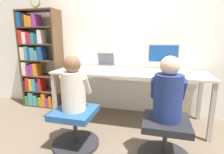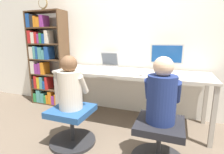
{
  "view_description": "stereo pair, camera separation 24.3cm",
  "coord_description": "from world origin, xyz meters",
  "px_view_note": "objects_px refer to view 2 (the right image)",
  "views": [
    {
      "loc": [
        0.4,
        -2.15,
        1.24
      ],
      "look_at": [
        -0.2,
        0.14,
        0.73
      ],
      "focal_mm": 28.0,
      "sensor_mm": 36.0,
      "label": 1
    },
    {
      "loc": [
        0.64,
        -2.08,
        1.24
      ],
      "look_at": [
        -0.2,
        0.14,
        0.73
      ],
      "focal_mm": 28.0,
      "sensor_mm": 36.0,
      "label": 2
    }
  ],
  "objects_px": {
    "office_chair_left": "(159,140)",
    "desk_clock": "(43,3)",
    "person_at_laptop": "(70,86)",
    "bookshelf": "(45,61)",
    "laptop": "(107,65)",
    "office_chair_right": "(72,124)",
    "desktop_monitor": "(166,57)",
    "keyboard": "(163,76)",
    "person_at_monitor": "(162,94)"
  },
  "relations": [
    {
      "from": "desktop_monitor",
      "to": "bookshelf",
      "type": "relative_size",
      "value": 0.27
    },
    {
      "from": "keyboard",
      "to": "office_chair_right",
      "type": "xyz_separation_m",
      "value": [
        -0.97,
        -0.59,
        -0.55
      ]
    },
    {
      "from": "laptop",
      "to": "person_at_monitor",
      "type": "bearing_deg",
      "value": -46.11
    },
    {
      "from": "bookshelf",
      "to": "office_chair_right",
      "type": "bearing_deg",
      "value": -39.26
    },
    {
      "from": "person_at_monitor",
      "to": "bookshelf",
      "type": "xyz_separation_m",
      "value": [
        -2.25,
        0.99,
        0.1
      ]
    },
    {
      "from": "laptop",
      "to": "office_chair_left",
      "type": "height_order",
      "value": "laptop"
    },
    {
      "from": "office_chair_right",
      "to": "laptop",
      "type": "bearing_deg",
      "value": 87.3
    },
    {
      "from": "person_at_monitor",
      "to": "office_chair_left",
      "type": "bearing_deg",
      "value": -90.0
    },
    {
      "from": "office_chair_left",
      "to": "office_chair_right",
      "type": "bearing_deg",
      "value": -179.35
    },
    {
      "from": "desktop_monitor",
      "to": "person_at_monitor",
      "type": "bearing_deg",
      "value": -87.84
    },
    {
      "from": "person_at_laptop",
      "to": "office_chair_left",
      "type": "bearing_deg",
      "value": 0.41
    },
    {
      "from": "laptop",
      "to": "bookshelf",
      "type": "distance_m",
      "value": 1.28
    },
    {
      "from": "laptop",
      "to": "office_chair_right",
      "type": "xyz_separation_m",
      "value": [
        -0.05,
        -1.02,
        -0.59
      ]
    },
    {
      "from": "office_chair_right",
      "to": "person_at_monitor",
      "type": "xyz_separation_m",
      "value": [
        1.02,
        0.02,
        0.49
      ]
    },
    {
      "from": "office_chair_left",
      "to": "desk_clock",
      "type": "distance_m",
      "value": 2.82
    },
    {
      "from": "laptop",
      "to": "bookshelf",
      "type": "relative_size",
      "value": 0.18
    },
    {
      "from": "office_chair_right",
      "to": "desk_clock",
      "type": "height_order",
      "value": "desk_clock"
    },
    {
      "from": "bookshelf",
      "to": "laptop",
      "type": "bearing_deg",
      "value": 0.72
    },
    {
      "from": "desktop_monitor",
      "to": "desk_clock",
      "type": "xyz_separation_m",
      "value": [
        -2.08,
        -0.1,
        0.86
      ]
    },
    {
      "from": "office_chair_right",
      "to": "person_at_monitor",
      "type": "height_order",
      "value": "person_at_monitor"
    },
    {
      "from": "laptop",
      "to": "office_chair_left",
      "type": "relative_size",
      "value": 0.58
    },
    {
      "from": "person_at_laptop",
      "to": "bookshelf",
      "type": "bearing_deg",
      "value": 140.86
    },
    {
      "from": "keyboard",
      "to": "office_chair_left",
      "type": "xyz_separation_m",
      "value": [
        0.04,
        -0.58,
        -0.55
      ]
    },
    {
      "from": "desktop_monitor",
      "to": "laptop",
      "type": "xyz_separation_m",
      "value": [
        -0.93,
        -0.01,
        -0.16
      ]
    },
    {
      "from": "bookshelf",
      "to": "desk_clock",
      "type": "bearing_deg",
      "value": -29.01
    },
    {
      "from": "person_at_laptop",
      "to": "office_chair_right",
      "type": "bearing_deg",
      "value": -90.0
    },
    {
      "from": "desktop_monitor",
      "to": "office_chair_left",
      "type": "height_order",
      "value": "desktop_monitor"
    },
    {
      "from": "keyboard",
      "to": "office_chair_right",
      "type": "relative_size",
      "value": 0.75
    },
    {
      "from": "person_at_laptop",
      "to": "bookshelf",
      "type": "distance_m",
      "value": 1.59
    },
    {
      "from": "keyboard",
      "to": "person_at_laptop",
      "type": "xyz_separation_m",
      "value": [
        -0.97,
        -0.59,
        -0.07
      ]
    },
    {
      "from": "person_at_laptop",
      "to": "desk_clock",
      "type": "height_order",
      "value": "desk_clock"
    },
    {
      "from": "person_at_monitor",
      "to": "desk_clock",
      "type": "relative_size",
      "value": 3.14
    },
    {
      "from": "keyboard",
      "to": "office_chair_left",
      "type": "distance_m",
      "value": 0.8
    },
    {
      "from": "keyboard",
      "to": "bookshelf",
      "type": "relative_size",
      "value": 0.24
    },
    {
      "from": "office_chair_left",
      "to": "bookshelf",
      "type": "height_order",
      "value": "bookshelf"
    },
    {
      "from": "office_chair_left",
      "to": "desk_clock",
      "type": "relative_size",
      "value": 2.71
    },
    {
      "from": "person_at_laptop",
      "to": "bookshelf",
      "type": "xyz_separation_m",
      "value": [
        -1.23,
        1.0,
        0.11
      ]
    },
    {
      "from": "office_chair_right",
      "to": "desk_clock",
      "type": "distance_m",
      "value": 2.16
    },
    {
      "from": "keyboard",
      "to": "laptop",
      "type": "bearing_deg",
      "value": 155.13
    },
    {
      "from": "desktop_monitor",
      "to": "office_chair_left",
      "type": "distance_m",
      "value": 1.27
    },
    {
      "from": "laptop",
      "to": "bookshelf",
      "type": "bearing_deg",
      "value": -179.28
    },
    {
      "from": "office_chair_left",
      "to": "desk_clock",
      "type": "height_order",
      "value": "desk_clock"
    },
    {
      "from": "laptop",
      "to": "office_chair_left",
      "type": "distance_m",
      "value": 1.52
    },
    {
      "from": "office_chair_right",
      "to": "office_chair_left",
      "type": "bearing_deg",
      "value": 0.65
    },
    {
      "from": "person_at_monitor",
      "to": "laptop",
      "type": "bearing_deg",
      "value": 133.89
    },
    {
      "from": "person_at_laptop",
      "to": "laptop",
      "type": "bearing_deg",
      "value": 87.29
    },
    {
      "from": "laptop",
      "to": "person_at_laptop",
      "type": "bearing_deg",
      "value": -92.71
    },
    {
      "from": "keyboard",
      "to": "office_chair_right",
      "type": "bearing_deg",
      "value": -148.67
    },
    {
      "from": "laptop",
      "to": "office_chair_right",
      "type": "relative_size",
      "value": 0.58
    },
    {
      "from": "office_chair_left",
      "to": "desk_clock",
      "type": "bearing_deg",
      "value": 156.44
    }
  ]
}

